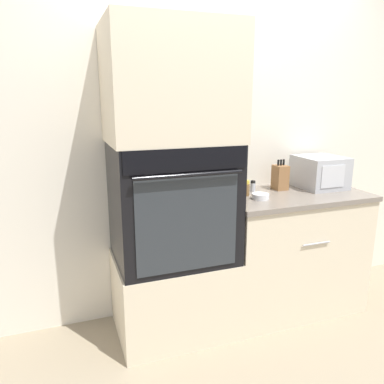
{
  "coord_description": "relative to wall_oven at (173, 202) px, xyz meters",
  "views": [
    {
      "loc": [
        -1.09,
        -1.98,
        1.61
      ],
      "look_at": [
        -0.29,
        0.21,
        1.03
      ],
      "focal_mm": 35.0,
      "sensor_mm": 36.0,
      "label": 1
    }
  ],
  "objects": [
    {
      "name": "ground_plane",
      "position": [
        0.4,
        -0.3,
        -0.95
      ],
      "size": [
        12.0,
        12.0,
        0.0
      ],
      "primitive_type": "plane",
      "color": "gray"
    },
    {
      "name": "wall_back",
      "position": [
        0.4,
        0.33,
        0.3
      ],
      "size": [
        8.0,
        0.05,
        2.5
      ],
      "color": "silver",
      "rests_on": "ground_plane"
    },
    {
      "name": "oven_cabinet_base",
      "position": [
        0.0,
        0.0,
        -0.67
      ],
      "size": [
        0.79,
        0.6,
        0.55
      ],
      "color": "beige",
      "rests_on": "ground_plane"
    },
    {
      "name": "wall_oven",
      "position": [
        0.0,
        0.0,
        0.0
      ],
      "size": [
        0.77,
        0.64,
        0.79
      ],
      "color": "black",
      "rests_on": "oven_cabinet_base"
    },
    {
      "name": "oven_cabinet_upper",
      "position": [
        -0.0,
        0.0,
        0.75
      ],
      "size": [
        0.79,
        0.6,
        0.71
      ],
      "color": "beige",
      "rests_on": "wall_oven"
    },
    {
      "name": "counter_unit",
      "position": [
        0.93,
        0.0,
        -0.48
      ],
      "size": [
        1.09,
        0.63,
        0.93
      ],
      "color": "beige",
      "rests_on": "ground_plane"
    },
    {
      "name": "microwave",
      "position": [
        1.23,
        0.09,
        0.1
      ],
      "size": [
        0.33,
        0.36,
        0.24
      ],
      "color": "#B2B5BA",
      "rests_on": "counter_unit"
    },
    {
      "name": "knife_block",
      "position": [
        0.9,
        0.13,
        0.08
      ],
      "size": [
        0.09,
        0.11,
        0.23
      ],
      "color": "olive",
      "rests_on": "counter_unit"
    },
    {
      "name": "bowl",
      "position": [
        0.62,
        -0.07,
        -0.0
      ],
      "size": [
        0.12,
        0.12,
        0.04
      ],
      "color": "white",
      "rests_on": "counter_unit"
    },
    {
      "name": "condiment_jar_near",
      "position": [
        0.63,
        0.24,
        0.03
      ],
      "size": [
        0.05,
        0.05,
        0.11
      ],
      "color": "#427047",
      "rests_on": "counter_unit"
    },
    {
      "name": "condiment_jar_mid",
      "position": [
        0.56,
        0.06,
        0.03
      ],
      "size": [
        0.06,
        0.06,
        0.11
      ],
      "color": "brown",
      "rests_on": "counter_unit"
    },
    {
      "name": "condiment_jar_far",
      "position": [
        0.68,
        0.15,
        0.02
      ],
      "size": [
        0.04,
        0.04,
        0.08
      ],
      "color": "silver",
      "rests_on": "counter_unit"
    }
  ]
}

